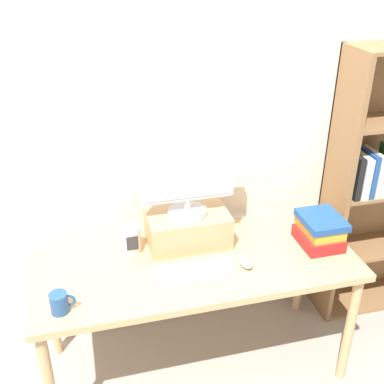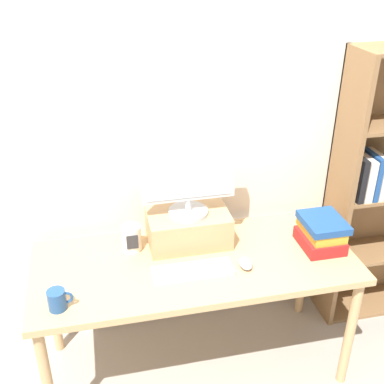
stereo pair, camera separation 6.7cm
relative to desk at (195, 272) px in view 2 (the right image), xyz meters
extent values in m
plane|color=#9E9389|center=(0.00, 0.00, -0.64)|extent=(12.00, 12.00, 0.00)
cube|color=beige|center=(0.00, 0.43, 0.66)|extent=(7.00, 0.08, 2.60)
cube|color=tan|center=(0.00, 0.00, 0.05)|extent=(1.59, 0.66, 0.04)
cylinder|color=tan|center=(0.74, -0.28, -0.30)|extent=(0.05, 0.05, 0.68)
cylinder|color=tan|center=(-0.74, 0.28, -0.30)|extent=(0.05, 0.05, 0.68)
cylinder|color=tan|center=(0.74, 0.28, -0.30)|extent=(0.05, 0.05, 0.68)
cube|color=olive|center=(0.88, 0.25, 0.18)|extent=(0.03, 0.28, 1.65)
cube|color=olive|center=(1.27, 0.25, -0.63)|extent=(0.74, 0.27, 0.02)
cube|color=black|center=(0.94, 0.22, 0.33)|extent=(0.03, 0.20, 0.25)
cube|color=silver|center=(0.99, 0.22, 0.32)|extent=(0.05, 0.20, 0.24)
cube|color=navy|center=(1.03, 0.22, 0.33)|extent=(0.03, 0.20, 0.25)
cube|color=silver|center=(1.07, 0.22, 0.33)|extent=(0.03, 0.20, 0.25)
cube|color=silver|center=(1.10, 0.22, 0.31)|extent=(0.03, 0.20, 0.22)
cube|color=tan|center=(0.00, 0.17, 0.16)|extent=(0.41, 0.26, 0.17)
cylinder|color=#B7B7BA|center=(0.00, 0.17, 0.25)|extent=(0.20, 0.20, 0.02)
cylinder|color=#B7B7BA|center=(0.00, 0.17, 0.29)|extent=(0.03, 0.03, 0.06)
cube|color=#B7B7BA|center=(0.00, 0.17, 0.49)|extent=(0.47, 0.04, 0.32)
cube|color=silver|center=(0.00, 0.15, 0.49)|extent=(0.43, 0.00, 0.28)
cube|color=silver|center=(-0.03, -0.09, 0.08)|extent=(0.38, 0.12, 0.02)
cube|color=white|center=(-0.03, -0.09, 0.10)|extent=(0.36, 0.11, 0.00)
ellipsoid|color=#99999E|center=(0.22, -0.10, 0.09)|extent=(0.06, 0.10, 0.04)
cube|color=maroon|center=(0.65, -0.02, 0.11)|extent=(0.20, 0.23, 0.07)
cube|color=gold|center=(0.66, 0.00, 0.16)|extent=(0.17, 0.24, 0.05)
cube|color=navy|center=(0.66, -0.01, 0.21)|extent=(0.20, 0.24, 0.04)
cylinder|color=#234C84|center=(-0.65, -0.21, 0.12)|extent=(0.08, 0.08, 0.09)
torus|color=#234C84|center=(-0.61, -0.21, 0.12)|extent=(0.06, 0.01, 0.06)
cylinder|color=silver|center=(-0.29, 0.16, 0.14)|extent=(0.10, 0.10, 0.14)
cube|color=#2D2D30|center=(-0.29, 0.11, 0.15)|extent=(0.06, 0.00, 0.08)
camera|label=1|loc=(-0.50, -1.87, 1.49)|focal=45.00mm
camera|label=2|loc=(-0.43, -1.88, 1.49)|focal=45.00mm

